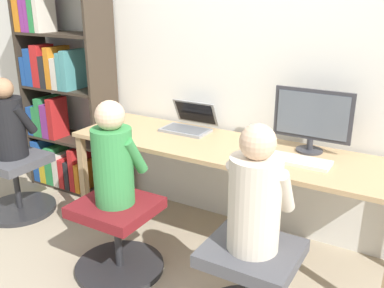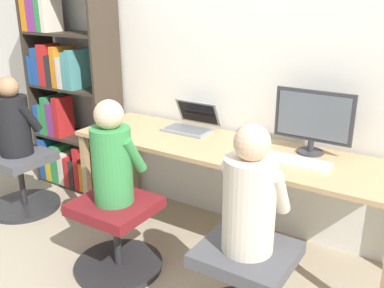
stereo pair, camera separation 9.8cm
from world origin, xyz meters
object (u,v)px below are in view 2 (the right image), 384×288
Objects in this scene: person_at_monitor at (250,196)px; office_chair_right at (117,233)px; desktop_monitor at (313,120)px; office_chair_left at (245,286)px; person_at_laptop at (112,157)px; person_near_shelf at (13,121)px; bookshelf at (64,97)px; laptop at (191,124)px; office_chair_side at (21,180)px; keyboard at (292,161)px.

office_chair_right is at bearing 178.35° from person_at_monitor.
desktop_monitor reaches higher than office_chair_left.
person_near_shelf is at bearing 170.55° from person_at_laptop.
bookshelf reaches higher than office_chair_right.
laptop is 0.98m from office_chair_right.
person_at_laptop is at bearing 90.00° from office_chair_right.
office_chair_right is at bearing -9.66° from person_near_shelf.
bookshelf is 3.23× the size of office_chair_side.
desktop_monitor is at bearing -0.10° from laptop.
office_chair_right is 1.00× the size of office_chair_side.
office_chair_side is at bearing -169.86° from keyboard.
office_chair_side is (-1.28, -0.61, -0.53)m from laptop.
office_chair_left is at bearing -6.38° from person_near_shelf.
person_near_shelf is at bearing -84.71° from bookshelf.
office_chair_side is (0.05, -0.57, -0.58)m from bookshelf.
person_at_monitor reaches higher than person_at_laptop.
office_chair_side is at bearing -84.76° from bookshelf.
person_at_laptop is (-0.04, -0.81, -0.01)m from laptop.
desktop_monitor is at bearing 40.46° from office_chair_right.
desktop_monitor is 1.10m from office_chair_left.
office_chair_right is 1.07m from person_at_monitor.
person_at_laptop is 1.12× the size of office_chair_side.
office_chair_left is at bearing -43.84° from laptop.
laptop is 0.54× the size of person_at_monitor.
laptop is at bearing 86.90° from office_chair_right.
person_at_monitor is 2.18m from person_near_shelf.
person_at_laptop reaches higher than person_near_shelf.
bookshelf is 0.82m from office_chair_side.
office_chair_right is 0.31× the size of bookshelf.
laptop is 1.22m from person_at_monitor.
laptop is at bearing 179.90° from desktop_monitor.
keyboard is 2.25m from office_chair_side.
laptop is 1.42m from person_near_shelf.
keyboard is 1.09m from person_at_laptop.
keyboard is at bearing -99.62° from desktop_monitor.
laptop is at bearing 1.64° from bookshelf.
person_at_laptop is at bearing -9.23° from office_chair_side.
keyboard is 0.79× the size of office_chair_right.
office_chair_left is 0.31× the size of bookshelf.
desktop_monitor is 2.28m from person_near_shelf.
office_chair_right is 0.89× the size of person_at_laptop.
office_chair_left is 0.53m from person_at_monitor.
person_at_laptop reaches higher than laptop.
office_chair_left is 2.18m from office_chair_side.
desktop_monitor is 1.09× the size of keyboard.
bookshelf is at bearing 159.90° from office_chair_left.
office_chair_side is 0.51m from person_near_shelf.
desktop_monitor is at bearing 40.30° from person_at_laptop.
bookshelf is at bearing 95.29° from person_near_shelf.
bookshelf is (-1.29, 0.78, 0.05)m from person_at_laptop.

